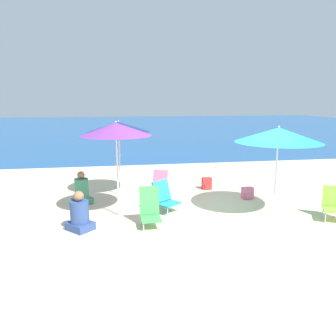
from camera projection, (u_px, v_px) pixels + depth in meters
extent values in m
plane|color=beige|center=(234.00, 214.00, 7.69)|extent=(60.00, 60.00, 0.00)
cube|color=#1E5699|center=(141.00, 126.00, 33.04)|extent=(60.00, 40.00, 0.01)
cylinder|color=white|center=(120.00, 164.00, 9.05)|extent=(0.04, 0.04, 1.78)
cone|color=navy|center=(119.00, 127.00, 8.84)|extent=(1.67, 1.67, 0.27)
sphere|color=white|center=(118.00, 121.00, 8.81)|extent=(0.04, 0.04, 0.04)
cylinder|color=white|center=(118.00, 176.00, 7.44)|extent=(0.04, 0.04, 1.86)
cone|color=purple|center=(116.00, 129.00, 7.22)|extent=(1.59, 1.59, 0.28)
sphere|color=white|center=(116.00, 122.00, 7.19)|extent=(0.04, 0.04, 0.04)
cylinder|color=white|center=(275.00, 179.00, 7.55)|extent=(0.04, 0.04, 1.69)
cone|color=teal|center=(278.00, 135.00, 7.34)|extent=(1.95, 1.95, 0.33)
sphere|color=white|center=(279.00, 127.00, 7.30)|extent=(0.04, 0.04, 0.04)
cylinder|color=silver|center=(148.00, 200.00, 8.46)|extent=(0.02, 0.02, 0.19)
cylinder|color=silver|center=(160.00, 201.00, 8.35)|extent=(0.02, 0.02, 0.19)
cylinder|color=silver|center=(154.00, 196.00, 8.84)|extent=(0.02, 0.02, 0.19)
cylinder|color=silver|center=(166.00, 197.00, 8.73)|extent=(0.02, 0.02, 0.19)
cube|color=pink|center=(157.00, 194.00, 8.57)|extent=(0.58, 0.62, 0.04)
cube|color=pink|center=(160.00, 181.00, 8.73)|extent=(0.47, 0.40, 0.56)
cylinder|color=silver|center=(144.00, 227.00, 6.64)|extent=(0.02, 0.02, 0.19)
cylinder|color=silver|center=(161.00, 226.00, 6.70)|extent=(0.02, 0.02, 0.19)
cylinder|color=silver|center=(141.00, 220.00, 7.03)|extent=(0.02, 0.02, 0.19)
cylinder|color=silver|center=(158.00, 219.00, 7.09)|extent=(0.02, 0.02, 0.19)
cube|color=#47B756|center=(151.00, 218.00, 6.84)|extent=(0.42, 0.48, 0.04)
cube|color=#47B756|center=(149.00, 200.00, 7.00)|extent=(0.42, 0.16, 0.60)
cylinder|color=silver|center=(325.00, 218.00, 7.11)|extent=(0.02, 0.02, 0.25)
cylinder|color=silver|center=(323.00, 212.00, 7.49)|extent=(0.02, 0.02, 0.25)
cube|color=#8ECC3D|center=(335.00, 209.00, 7.21)|extent=(0.65, 0.64, 0.04)
cube|color=#8ECC3D|center=(334.00, 196.00, 7.38)|extent=(0.49, 0.35, 0.45)
cylinder|color=silver|center=(168.00, 212.00, 7.53)|extent=(0.02, 0.02, 0.20)
cylinder|color=silver|center=(180.00, 208.00, 7.84)|extent=(0.02, 0.02, 0.20)
cylinder|color=silver|center=(156.00, 209.00, 7.77)|extent=(0.02, 0.02, 0.20)
cylinder|color=silver|center=(169.00, 204.00, 8.08)|extent=(0.02, 0.02, 0.20)
cube|color=teal|center=(168.00, 203.00, 7.78)|extent=(0.66, 0.65, 0.04)
cube|color=teal|center=(162.00, 191.00, 7.87)|extent=(0.52, 0.46, 0.49)
cube|color=#334C8C|center=(80.00, 226.00, 6.75)|extent=(0.64, 0.64, 0.16)
cylinder|color=#334C8C|center=(80.00, 212.00, 6.69)|extent=(0.38, 0.38, 0.46)
sphere|color=#9E704C|center=(79.00, 196.00, 6.62)|extent=(0.21, 0.21, 0.21)
cube|color=#3F8C66|center=(82.00, 201.00, 8.42)|extent=(0.59, 0.57, 0.16)
cylinder|color=#3F8C66|center=(82.00, 188.00, 8.35)|extent=(0.35, 0.35, 0.51)
sphere|color=#9E704C|center=(81.00, 175.00, 8.28)|extent=(0.19, 0.19, 0.19)
cube|color=red|center=(207.00, 183.00, 9.82)|extent=(0.27, 0.20, 0.35)
cube|color=red|center=(208.00, 187.00, 9.72)|extent=(0.19, 0.03, 0.16)
cube|color=pink|center=(247.00, 193.00, 8.87)|extent=(0.30, 0.17, 0.31)
cube|color=pink|center=(249.00, 196.00, 8.79)|extent=(0.21, 0.03, 0.14)
cylinder|color=gold|center=(216.00, 167.00, 12.81)|extent=(0.01, 0.01, 0.07)
cylinder|color=gold|center=(217.00, 167.00, 12.82)|extent=(0.01, 0.01, 0.07)
ellipsoid|color=white|center=(216.00, 165.00, 12.79)|extent=(0.26, 0.11, 0.13)
sphere|color=white|center=(219.00, 163.00, 12.80)|extent=(0.07, 0.07, 0.07)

